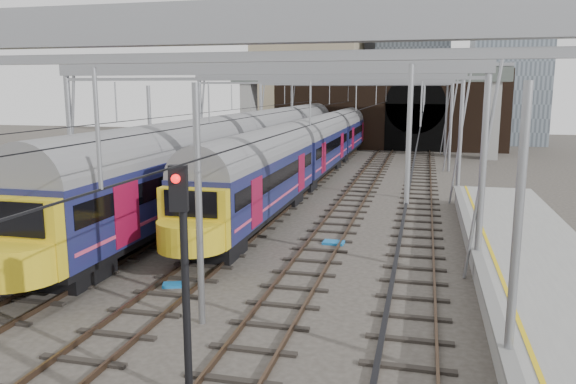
# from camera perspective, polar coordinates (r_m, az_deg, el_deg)

# --- Properties ---
(ground) EXTENTS (160.00, 160.00, 0.00)m
(ground) POSITION_cam_1_polar(r_m,az_deg,el_deg) (15.58, -11.61, -15.77)
(ground) COLOR #38332D
(ground) RESTS_ON ground
(tracks) EXTENTS (14.40, 80.00, 0.22)m
(tracks) POSITION_cam_1_polar(r_m,az_deg,el_deg) (29.06, 1.08, -3.11)
(tracks) COLOR #4C3828
(tracks) RESTS_ON ground
(overhead_line) EXTENTS (16.80, 80.00, 8.00)m
(overhead_line) POSITION_cam_1_polar(r_m,az_deg,el_deg) (34.61, 3.51, 9.99)
(overhead_line) COLOR gray
(overhead_line) RESTS_ON ground
(retaining_wall) EXTENTS (28.00, 2.75, 9.00)m
(retaining_wall) POSITION_cam_1_polar(r_m,az_deg,el_deg) (64.73, 9.59, 8.08)
(retaining_wall) COLOR black
(retaining_wall) RESTS_ON ground
(overbridge) EXTENTS (28.00, 3.00, 9.25)m
(overbridge) POSITION_cam_1_polar(r_m,az_deg,el_deg) (58.90, 7.86, 10.77)
(overbridge) COLOR gray
(overbridge) RESTS_ON ground
(city_skyline) EXTENTS (37.50, 27.50, 60.00)m
(city_skyline) POSITION_cam_1_polar(r_m,az_deg,el_deg) (83.75, 11.82, 17.26)
(city_skyline) COLOR tan
(city_skyline) RESTS_ON ground
(train_main) EXTENTS (2.78, 64.17, 4.78)m
(train_main) POSITION_cam_1_polar(r_m,az_deg,el_deg) (51.48, 4.57, 5.55)
(train_main) COLOR black
(train_main) RESTS_ON ground
(train_second) EXTENTS (3.10, 53.71, 5.23)m
(train_second) POSITION_cam_1_polar(r_m,az_deg,el_deg) (43.03, -2.78, 4.88)
(train_second) COLOR black
(train_second) RESTS_ON ground
(signal_near_centre) EXTENTS (0.40, 0.48, 5.30)m
(signal_near_centre) POSITION_cam_1_polar(r_m,az_deg,el_deg) (12.16, -10.58, -6.57)
(signal_near_centre) COLOR black
(signal_near_centre) RESTS_ON ground
(equip_cover_a) EXTENTS (0.89, 0.76, 0.09)m
(equip_cover_a) POSITION_cam_1_polar(r_m,az_deg,el_deg) (20.37, -11.54, -9.23)
(equip_cover_a) COLOR #176AB2
(equip_cover_a) RESTS_ON ground
(equip_cover_b) EXTENTS (0.97, 0.71, 0.11)m
(equip_cover_b) POSITION_cam_1_polar(r_m,az_deg,el_deg) (25.27, 4.65, -5.14)
(equip_cover_b) COLOR #176AB2
(equip_cover_b) RESTS_ON ground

